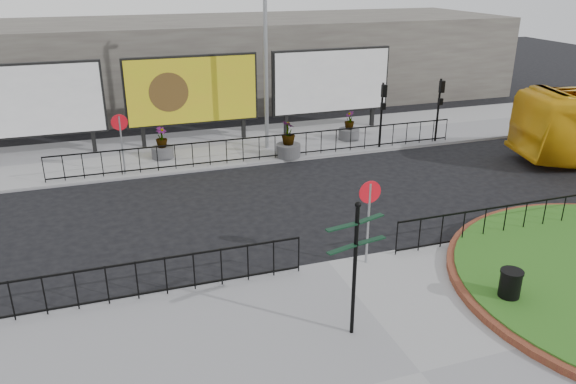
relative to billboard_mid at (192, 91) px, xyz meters
name	(u,v)px	position (x,y,z in m)	size (l,w,h in m)	color
ground	(328,265)	(1.50, -12.97, -2.60)	(90.00, 90.00, 0.00)	black
pavement_near	(420,375)	(1.50, -17.97, -2.54)	(30.00, 10.00, 0.12)	gray
pavement_far	(231,146)	(1.50, -0.97, -2.54)	(44.00, 6.00, 0.12)	gray
railing_near_left	(107,285)	(-4.50, -13.27, -1.93)	(10.00, 0.10, 1.10)	black
railing_near_right	(525,217)	(8.00, -13.27, -1.93)	(9.00, 0.10, 1.10)	black
railing_far	(267,147)	(2.50, -3.67, -1.93)	(18.00, 0.10, 1.10)	black
speed_sign_far	(120,131)	(-3.50, -3.57, -0.68)	(0.64, 0.07, 2.47)	gray
speed_sign_near	(369,204)	(2.50, -13.37, -0.68)	(0.64, 0.07, 2.47)	gray
billboard_left	(29,101)	(-7.00, 0.00, 0.00)	(6.20, 0.31, 4.10)	black
billboard_mid	(192,91)	(0.00, 0.00, 0.00)	(6.20, 0.31, 4.10)	black
billboard_right	(331,81)	(7.00, 0.00, 0.00)	(6.20, 0.31, 4.10)	black
lamp_post	(266,44)	(3.01, -1.97, 2.23)	(0.74, 0.18, 9.23)	gray
signal_pole_a	(383,105)	(8.00, -3.63, -0.50)	(0.22, 0.26, 3.00)	black
signal_pole_b	(440,101)	(11.00, -3.63, -0.50)	(0.22, 0.26, 3.00)	black
building_backdrop	(192,62)	(1.50, 9.03, -0.10)	(40.00, 10.00, 5.00)	#68655B
fingerpost_sign	(355,256)	(0.72, -16.25, -0.51)	(1.52, 0.58, 3.26)	black
litter_bin	(510,287)	(4.90, -16.42, -2.01)	(0.56, 0.56, 0.93)	black
planter_a	(162,147)	(-1.78, -1.97, -2.00)	(0.95, 0.95, 1.39)	#4C4C4F
planter_b	(288,144)	(3.50, -3.57, -1.90)	(1.08, 1.08, 1.63)	#4C4C4F
planter_c	(349,130)	(7.16, -1.97, -2.02)	(1.00, 1.00, 1.40)	#4C4C4F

